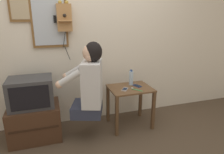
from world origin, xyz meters
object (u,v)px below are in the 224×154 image
Objects in this scene: wall_mirror at (49,22)px; water_bottle at (131,78)px; person at (90,82)px; toothbrush at (136,90)px; cell_phone_held at (125,89)px; wall_phone_antique at (64,17)px; framed_picture at (24,4)px; cell_phone_spare at (137,86)px; television at (31,92)px.

wall_mirror is 2.85× the size of water_bottle.
person is 6.59× the size of toothbrush.
person is at bearing -134.27° from cell_phone_held.
wall_phone_antique is at bearing -171.19° from cell_phone_held.
wall_mirror is at bearing -0.66° from framed_picture.
water_bottle is (-0.06, 0.08, 0.10)m from cell_phone_spare.
wall_phone_antique is at bearing 27.66° from television.
television is 1.07m from framed_picture.
wall_phone_antique is 5.45× the size of toothbrush.
person is at bearing 144.38° from toothbrush.
cell_phone_held is 0.61× the size of water_bottle.
wall_mirror reaches higher than cell_phone_held.
wall_phone_antique is at bearing -5.55° from framed_picture.
wall_mirror is at bearing 167.37° from wall_phone_antique.
toothbrush reaches higher than cell_phone_held.
wall_phone_antique is 5.48× the size of cell_phone_spare.
water_bottle is (1.30, -0.26, -0.97)m from framed_picture.
television is 0.81× the size of wall_mirror.
water_bottle is (1.03, -0.26, -0.76)m from wall_mirror.
wall_mirror is 1.41m from toothbrush.
person is at bearing 173.85° from cell_phone_spare.
person is at bearing -36.26° from framed_picture.
framed_picture is 1.88× the size of water_bottle.
cell_phone_spare is (0.21, 0.08, 0.00)m from cell_phone_held.
framed_picture is at bearing 147.51° from cell_phone_spare.
person is at bearing -159.83° from water_bottle.
person is 0.89m from wall_phone_antique.
cell_phone_held is at bearing -25.29° from wall_mirror.
water_bottle is at bearing 1.35° from television.
wall_mirror is at bearing 58.01° from person.
cell_phone_held is at bearing -62.59° from person.
television is at bearing 159.44° from cell_phone_spare.
water_bottle is 0.24m from toothbrush.
television is 1.23× the size of framed_picture.
wall_phone_antique is 1.21m from cell_phone_held.
wall_phone_antique reaches higher than cell_phone_held.
person reaches higher than cell_phone_held.
wall_phone_antique is at bearing 115.50° from toothbrush.
framed_picture is 0.66× the size of wall_mirror.
toothbrush is (1.30, -0.19, -0.04)m from television.
framed_picture reaches higher than cell_phone_held.
framed_picture reaches higher than cell_phone_spare.
toothbrush is (0.83, -0.43, -0.91)m from wall_phone_antique.
person reaches higher than toothbrush.
framed_picture is at bearing -162.92° from cell_phone_held.
water_bottle is at bearing 109.52° from cell_phone_spare.
toothbrush is at bearing -8.14° from television.
wall_phone_antique is 1.31m from toothbrush.
television is at bearing -178.65° from water_bottle.
person is 6.62× the size of cell_phone_spare.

